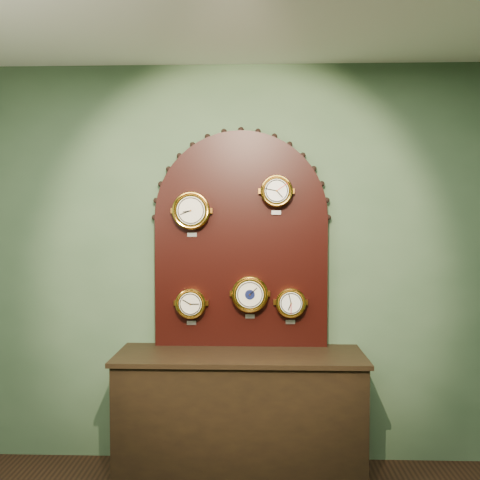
{
  "coord_description": "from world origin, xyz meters",
  "views": [
    {
      "loc": [
        0.11,
        -1.11,
        1.71
      ],
      "look_at": [
        0.0,
        2.25,
        1.58
      ],
      "focal_mm": 38.3,
      "sensor_mm": 36.0,
      "label": 1
    }
  ],
  "objects_px": {
    "arabic_clock": "(276,191)",
    "hygrometer": "(191,303)",
    "tide_clock": "(291,303)",
    "shop_counter": "(240,417)",
    "roman_clock": "(191,211)",
    "display_board": "(241,232)",
    "barometer": "(250,294)"
  },
  "relations": [
    {
      "from": "hygrometer",
      "to": "tide_clock",
      "type": "bearing_deg",
      "value": 0.01
    },
    {
      "from": "arabic_clock",
      "to": "hygrometer",
      "type": "xyz_separation_m",
      "value": [
        -0.59,
        0.0,
        -0.77
      ]
    },
    {
      "from": "hygrometer",
      "to": "tide_clock",
      "type": "distance_m",
      "value": 0.69
    },
    {
      "from": "arabic_clock",
      "to": "hygrometer",
      "type": "distance_m",
      "value": 0.97
    },
    {
      "from": "tide_clock",
      "to": "shop_counter",
      "type": "bearing_deg",
      "value": -155.92
    },
    {
      "from": "shop_counter",
      "to": "roman_clock",
      "type": "xyz_separation_m",
      "value": [
        -0.34,
        0.15,
        1.38
      ]
    },
    {
      "from": "arabic_clock",
      "to": "tide_clock",
      "type": "relative_size",
      "value": 1.05
    },
    {
      "from": "roman_clock",
      "to": "tide_clock",
      "type": "relative_size",
      "value": 1.21
    },
    {
      "from": "roman_clock",
      "to": "arabic_clock",
      "type": "relative_size",
      "value": 1.16
    },
    {
      "from": "shop_counter",
      "to": "tide_clock",
      "type": "distance_m",
      "value": 0.83
    },
    {
      "from": "shop_counter",
      "to": "roman_clock",
      "type": "distance_m",
      "value": 1.42
    },
    {
      "from": "barometer",
      "to": "arabic_clock",
      "type": "bearing_deg",
      "value": 0.3
    },
    {
      "from": "display_board",
      "to": "tide_clock",
      "type": "distance_m",
      "value": 0.6
    },
    {
      "from": "display_board",
      "to": "tide_clock",
      "type": "xyz_separation_m",
      "value": [
        0.34,
        -0.07,
        -0.48
      ]
    },
    {
      "from": "arabic_clock",
      "to": "hygrometer",
      "type": "bearing_deg",
      "value": 179.98
    },
    {
      "from": "barometer",
      "to": "hygrometer",
      "type": "bearing_deg",
      "value": 179.84
    },
    {
      "from": "roman_clock",
      "to": "tide_clock",
      "type": "distance_m",
      "value": 0.93
    },
    {
      "from": "tide_clock",
      "to": "display_board",
      "type": "bearing_deg",
      "value": 169.15
    },
    {
      "from": "shop_counter",
      "to": "arabic_clock",
      "type": "bearing_deg",
      "value": 32.15
    },
    {
      "from": "display_board",
      "to": "shop_counter",
      "type": "bearing_deg",
      "value": -90.0
    },
    {
      "from": "shop_counter",
      "to": "barometer",
      "type": "relative_size",
      "value": 5.31
    },
    {
      "from": "display_board",
      "to": "arabic_clock",
      "type": "bearing_deg",
      "value": -15.18
    },
    {
      "from": "shop_counter",
      "to": "arabic_clock",
      "type": "height_order",
      "value": "arabic_clock"
    },
    {
      "from": "roman_clock",
      "to": "hygrometer",
      "type": "bearing_deg",
      "value": 168.01
    },
    {
      "from": "hygrometer",
      "to": "tide_clock",
      "type": "height_order",
      "value": "tide_clock"
    },
    {
      "from": "shop_counter",
      "to": "tide_clock",
      "type": "xyz_separation_m",
      "value": [
        0.34,
        0.15,
        0.74
      ]
    },
    {
      "from": "display_board",
      "to": "arabic_clock",
      "type": "distance_m",
      "value": 0.38
    },
    {
      "from": "arabic_clock",
      "to": "tide_clock",
      "type": "distance_m",
      "value": 0.77
    },
    {
      "from": "arabic_clock",
      "to": "tide_clock",
      "type": "xyz_separation_m",
      "value": [
        0.1,
        0.0,
        -0.76
      ]
    },
    {
      "from": "barometer",
      "to": "tide_clock",
      "type": "distance_m",
      "value": 0.29
    },
    {
      "from": "shop_counter",
      "to": "display_board",
      "type": "bearing_deg",
      "value": 90.0
    },
    {
      "from": "arabic_clock",
      "to": "hygrometer",
      "type": "height_order",
      "value": "arabic_clock"
    }
  ]
}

